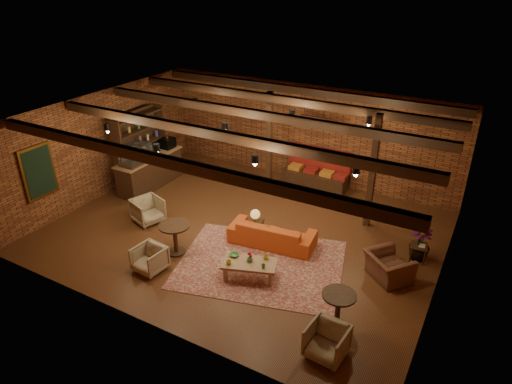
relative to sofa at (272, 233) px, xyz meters
The scene contains 29 objects.
floor 1.02m from the sofa, behind, with size 10.00×10.00×0.00m, color #3D1D0F.
ceiling 3.03m from the sofa, behind, with size 10.00×8.00×0.02m, color black.
wall_back 4.45m from the sofa, 102.91° to the left, with size 10.00×0.02×3.20m, color brown.
wall_front 4.16m from the sofa, 103.93° to the right, with size 10.00×0.02×3.20m, color brown.
wall_left 6.09m from the sofa, behind, with size 0.02×8.00×3.20m, color brown.
wall_right 4.25m from the sofa, ahead, with size 0.02×8.00×3.20m, color brown.
ceiling_beams 2.92m from the sofa, behind, with size 9.80×6.40×0.22m, color black, non-canonical shape.
ceiling_pipe 3.22m from the sofa, 118.46° to the left, with size 0.12×0.12×9.60m, color black.
post_left 3.41m from the sofa, 119.38° to the left, with size 0.16×0.16×3.20m, color black.
post_right 3.11m from the sofa, 49.43° to the left, with size 0.16×0.16×3.20m, color black.
service_counter 5.21m from the sofa, 167.10° to the left, with size 0.80×2.50×1.60m, color black, non-canonical shape.
plant_counter 5.21m from the sofa, 164.67° to the left, with size 0.35×0.39×0.30m, color #337F33.
shelving_hutch 5.66m from the sofa, 167.01° to the left, with size 0.52×2.00×2.40m, color black, non-canonical shape.
chalkboard_menu 6.39m from the sofa, 159.99° to the right, with size 0.08×0.96×1.46m, color black.
banquette 3.73m from the sofa, 95.44° to the left, with size 2.10×0.70×1.00m, color maroon, non-canonical shape.
service_sign 3.85m from the sofa, 96.18° to the left, with size 0.86×0.06×0.30m, color #F83B18.
ceiling_spotlights 2.71m from the sofa, behind, with size 6.40×4.40×0.28m, color black, non-canonical shape.
rug 1.01m from the sofa, 79.24° to the right, with size 3.89×2.98×0.01m, color maroon.
sofa is the anchor object (origin of this frame).
coffee_table 1.55m from the sofa, 82.91° to the right, with size 1.38×0.99×0.68m.
side_table_lamp 0.64m from the sofa, 169.97° to the left, with size 0.43×0.43×0.81m.
round_table_left 2.47m from the sofa, 141.38° to the right, with size 0.78×0.78×0.81m.
armchair_a 3.64m from the sofa, 169.18° to the right, with size 0.76×0.71×0.78m, color beige.
armchair_b 3.14m from the sofa, 129.45° to the right, with size 0.67×0.63×0.69m, color beige.
armchair_right 3.00m from the sofa, ahead, with size 0.97×0.63×0.85m, color brown.
side_table_book 3.61m from the sofa, 17.11° to the left, with size 0.46×0.46×0.46m.
round_table_right 3.26m from the sofa, 39.17° to the right, with size 0.68×0.68×0.80m.
armchair_far 3.88m from the sofa, 47.71° to the right, with size 0.70×0.66×0.72m, color beige.
plant_tall 3.77m from the sofa, 18.47° to the left, with size 1.49×1.49×2.67m, color #4C7F4C.
Camera 1 is at (5.48, -9.12, 6.53)m, focal length 32.00 mm.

